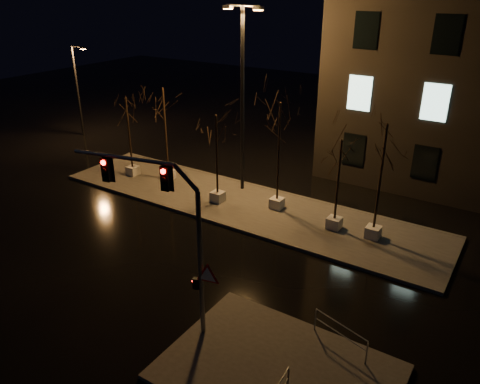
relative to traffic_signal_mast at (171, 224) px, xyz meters
The scene contains 13 objects.
ground 6.52m from the traffic_signal_mast, 134.75° to the left, with size 90.00×90.00×0.00m, color black.
median 10.98m from the traffic_signal_mast, 110.28° to the left, with size 22.00×5.00×0.15m, color #43423C.
sidewalk_corner 5.69m from the traffic_signal_mast, ahead, with size 7.00×5.00×0.15m, color #43423C.
tree_0 14.71m from the traffic_signal_mast, 140.56° to the left, with size 1.80×1.80×4.96m.
tree_1 13.51m from the traffic_signal_mast, 132.06° to the left, with size 1.80×1.80×5.70m.
tree_2 10.19m from the traffic_signal_mast, 117.38° to the left, with size 1.80×1.80×4.96m.
tree_3 10.21m from the traffic_signal_mast, 98.85° to the left, with size 1.80×1.80×5.82m.
tree_4 9.81m from the traffic_signal_mast, 79.13° to the left, with size 1.80×1.80×4.62m.
tree_5 10.45m from the traffic_signal_mast, 69.05° to the left, with size 1.80×1.80×5.65m.
traffic_signal_mast is the anchor object (origin of this frame).
streetlight_main 12.25m from the traffic_signal_mast, 111.80° to the left, with size 2.49×0.60×9.96m.
streetlight_far 25.02m from the traffic_signal_mast, 146.91° to the left, with size 1.33×0.45×6.83m.
guard_rail_a 6.51m from the traffic_signal_mast, 21.86° to the left, with size 2.05×0.63×0.92m.
Camera 1 is at (12.44, -13.32, 11.12)m, focal length 35.00 mm.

